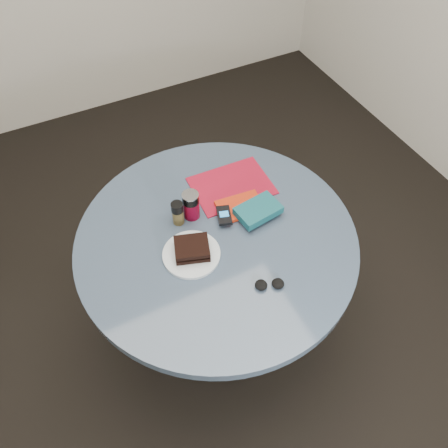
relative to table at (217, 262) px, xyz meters
name	(u,v)px	position (x,y,z in m)	size (l,w,h in m)	color
ground	(219,329)	(0.00, 0.00, -0.59)	(4.00, 4.00, 0.00)	black
table	(217,262)	(0.00, 0.00, 0.00)	(1.00, 1.00, 0.75)	black
plate	(191,254)	(-0.11, -0.04, 0.17)	(0.20, 0.20, 0.01)	silver
sandwich	(192,249)	(-0.11, -0.03, 0.20)	(0.14, 0.13, 0.04)	black
soda_can	(191,205)	(-0.04, 0.12, 0.22)	(0.06, 0.06, 0.11)	maroon
pepper_grinder	(178,213)	(-0.09, 0.12, 0.21)	(0.04, 0.04, 0.10)	brown
magazine	(232,186)	(0.16, 0.19, 0.17)	(0.30, 0.22, 0.01)	maroon
red_book	(240,207)	(0.13, 0.07, 0.18)	(0.17, 0.11, 0.01)	#B6290E
novel	(258,210)	(0.17, 0.01, 0.20)	(0.16, 0.10, 0.03)	#114953
mp3_player	(224,215)	(0.06, 0.05, 0.19)	(0.07, 0.10, 0.02)	black
headphones	(270,284)	(0.06, -0.26, 0.17)	(0.10, 0.07, 0.02)	black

